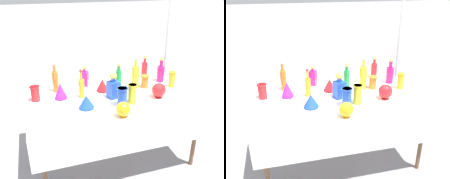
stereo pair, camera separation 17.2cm
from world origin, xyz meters
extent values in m
plane|color=gray|center=(0.00, 0.00, 0.00)|extent=(40.00, 40.00, 0.00)
cube|color=white|center=(0.00, 0.00, 0.74)|extent=(1.81, 1.12, 0.03)
cube|color=white|center=(0.00, -0.56, 0.59)|extent=(1.81, 0.01, 0.33)
cylinder|color=brown|center=(-0.80, -0.46, 0.36)|extent=(0.04, 0.04, 0.73)
cylinder|color=brown|center=(0.80, -0.46, 0.36)|extent=(0.04, 0.04, 0.73)
cylinder|color=brown|center=(-0.80, 0.46, 0.36)|extent=(0.04, 0.04, 0.73)
cylinder|color=brown|center=(0.80, 0.46, 0.36)|extent=(0.04, 0.04, 0.73)
cylinder|color=yellow|center=(0.35, 0.18, 0.89)|extent=(0.08, 0.08, 0.26)
cylinder|color=yellow|center=(0.35, 0.18, 1.07)|extent=(0.03, 0.03, 0.09)
sphere|color=#B2B2B7|center=(0.35, 0.18, 1.12)|extent=(0.04, 0.04, 0.04)
cylinder|color=#198C38|center=(0.18, 0.30, 0.86)|extent=(0.07, 0.07, 0.19)
cylinder|color=#198C38|center=(0.18, 0.30, 0.98)|extent=(0.03, 0.03, 0.06)
sphere|color=gold|center=(0.18, 0.30, 1.03)|extent=(0.05, 0.05, 0.05)
cylinder|color=orange|center=(-0.31, 0.12, 0.86)|extent=(0.06, 0.06, 0.21)
cylinder|color=orange|center=(-0.31, 0.12, 1.01)|extent=(0.02, 0.02, 0.09)
sphere|color=maroon|center=(-0.31, 0.12, 1.07)|extent=(0.03, 0.03, 0.03)
cylinder|color=#C61972|center=(0.73, 0.26, 0.86)|extent=(0.09, 0.09, 0.20)
cylinder|color=#C61972|center=(0.73, 0.26, 1.00)|extent=(0.04, 0.04, 0.08)
sphere|color=gold|center=(0.73, 0.26, 1.05)|extent=(0.05, 0.05, 0.05)
cylinder|color=red|center=(0.60, 0.47, 0.86)|extent=(0.07, 0.07, 0.19)
cylinder|color=red|center=(0.60, 0.47, 0.99)|extent=(0.03, 0.03, 0.06)
sphere|color=gold|center=(0.60, 0.47, 1.03)|extent=(0.05, 0.05, 0.05)
cylinder|color=orange|center=(-0.56, 0.35, 0.88)|extent=(0.07, 0.07, 0.24)
cylinder|color=orange|center=(-0.56, 0.35, 1.04)|extent=(0.03, 0.03, 0.08)
sphere|color=#B2B2B7|center=(-0.56, 0.35, 1.10)|extent=(0.04, 0.04, 0.04)
cube|color=#C61972|center=(-0.21, 0.42, 0.85)|extent=(0.11, 0.11, 0.18)
cylinder|color=#C61972|center=(-0.21, 0.42, 0.96)|extent=(0.03, 0.03, 0.04)
sphere|color=gold|center=(-0.21, 0.42, 0.99)|extent=(0.05, 0.05, 0.05)
cube|color=blue|center=(0.01, 0.00, 0.86)|extent=(0.14, 0.14, 0.19)
cylinder|color=blue|center=(0.01, 0.00, 0.97)|extent=(0.05, 0.05, 0.04)
sphere|color=gold|center=(0.01, 0.00, 1.02)|extent=(0.08, 0.08, 0.08)
cylinder|color=orange|center=(0.78, 0.07, 0.86)|extent=(0.08, 0.08, 0.19)
cylinder|color=orange|center=(0.78, 0.07, 0.95)|extent=(0.08, 0.08, 0.01)
cylinder|color=orange|center=(0.46, 0.15, 0.84)|extent=(0.09, 0.09, 0.15)
cylinder|color=orange|center=(0.46, 0.15, 0.90)|extent=(0.11, 0.11, 0.01)
cylinder|color=yellow|center=(0.16, -0.18, 0.87)|extent=(0.09, 0.09, 0.21)
cylinder|color=yellow|center=(0.16, -0.18, 0.96)|extent=(0.10, 0.10, 0.01)
cylinder|color=red|center=(-0.80, 0.18, 0.84)|extent=(0.09, 0.09, 0.17)
cylinder|color=red|center=(-0.80, 0.18, 0.92)|extent=(0.11, 0.11, 0.01)
cylinder|color=blue|center=(0.04, -0.21, 0.86)|extent=(0.10, 0.10, 0.20)
cylinder|color=blue|center=(0.04, -0.21, 0.95)|extent=(0.11, 0.11, 0.01)
cylinder|color=blue|center=(-0.32, -0.15, 0.77)|extent=(0.08, 0.08, 0.01)
cone|color=blue|center=(-0.32, -0.15, 0.84)|extent=(0.16, 0.16, 0.13)
cylinder|color=red|center=(-0.05, 0.20, 0.77)|extent=(0.09, 0.09, 0.01)
cone|color=red|center=(-0.05, 0.20, 0.84)|extent=(0.14, 0.14, 0.14)
cylinder|color=purple|center=(-0.54, 0.15, 0.77)|extent=(0.08, 0.08, 0.01)
cone|color=purple|center=(-0.54, 0.15, 0.86)|extent=(0.14, 0.14, 0.17)
cylinder|color=orange|center=(-0.02, -0.42, 0.76)|extent=(0.06, 0.06, 0.01)
sphere|color=orange|center=(-0.02, -0.42, 0.84)|extent=(0.14, 0.14, 0.14)
cylinder|color=red|center=(0.49, -0.14, 0.76)|extent=(0.07, 0.07, 0.01)
sphere|color=red|center=(0.49, -0.14, 0.85)|extent=(0.16, 0.16, 0.16)
cube|color=white|center=(-0.54, -0.48, 0.78)|extent=(0.05, 0.02, 0.03)
cube|color=tan|center=(-0.10, 1.14, 0.18)|extent=(0.58, 0.47, 0.37)
cube|color=tan|center=(-0.10, 1.27, 0.41)|extent=(0.50, 0.10, 0.09)
cylinder|color=silver|center=(1.10, 0.80, 1.26)|extent=(0.04, 0.04, 2.52)
cylinder|color=#333338|center=(1.10, 0.80, 0.02)|extent=(0.18, 0.18, 0.04)
camera|label=1|loc=(-0.76, -2.34, 1.97)|focal=40.00mm
camera|label=2|loc=(-0.59, -2.39, 1.97)|focal=40.00mm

